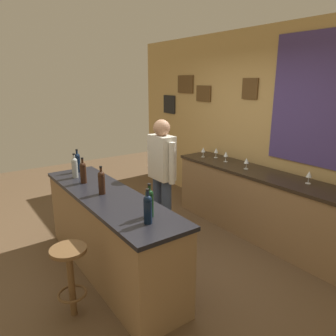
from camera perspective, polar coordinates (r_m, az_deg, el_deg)
name	(u,v)px	position (r m, az deg, el deg)	size (l,w,h in m)	color
ground_plane	(142,259)	(3.99, -4.79, -16.01)	(10.00, 10.00, 0.00)	brown
back_wall	(261,128)	(4.78, 16.48, 7.00)	(6.00, 0.09, 2.80)	tan
bar_counter	(109,233)	(3.60, -10.54, -11.49)	(2.32, 0.60, 0.92)	olive
side_counter	(260,204)	(4.51, 16.30, -6.30)	(2.85, 0.56, 0.90)	olive
bartender	(162,173)	(4.05, -1.11, -0.87)	(0.52, 0.21, 1.62)	#384766
bar_stool	(70,270)	(3.06, -17.24, -17.23)	(0.32, 0.32, 0.68)	brown
wine_bottle_a	(77,162)	(4.28, -16.02, 1.07)	(0.07, 0.07, 0.31)	black
wine_bottle_b	(75,167)	(4.04, -16.49, 0.19)	(0.07, 0.07, 0.31)	#999E99
wine_bottle_c	(83,172)	(3.80, -15.07, -0.66)	(0.07, 0.07, 0.31)	black
wine_bottle_d	(102,182)	(3.39, -11.90, -2.43)	(0.07, 0.07, 0.31)	black
wine_bottle_e	(149,202)	(2.78, -3.36, -6.14)	(0.07, 0.07, 0.31)	black
wine_bottle_f	(148,208)	(2.66, -3.67, -7.24)	(0.07, 0.07, 0.31)	black
wine_glass_a	(203,150)	(5.05, 6.38, 3.23)	(0.07, 0.07, 0.16)	silver
wine_glass_b	(216,151)	(5.03, 8.68, 3.09)	(0.07, 0.07, 0.16)	silver
wine_glass_c	(226,154)	(4.80, 10.40, 2.41)	(0.07, 0.07, 0.16)	silver
wine_glass_d	(246,161)	(4.47, 13.98, 1.20)	(0.07, 0.07, 0.16)	silver
wine_glass_e	(309,175)	(4.07, 24.10, -1.10)	(0.07, 0.07, 0.16)	silver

